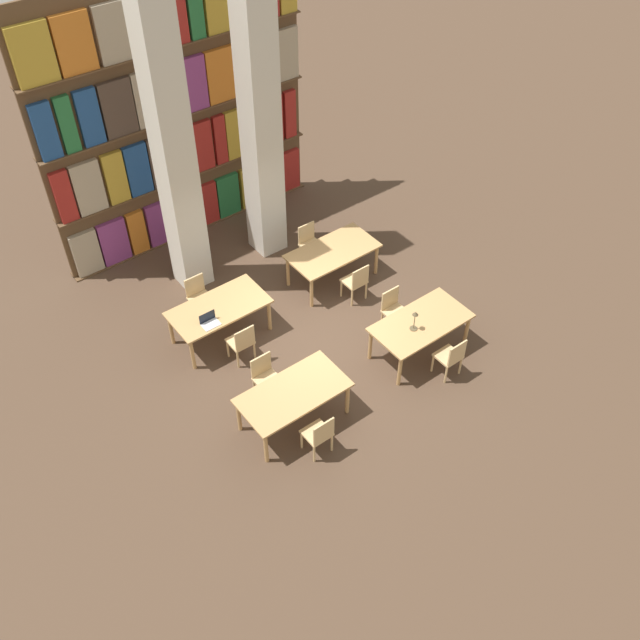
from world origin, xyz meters
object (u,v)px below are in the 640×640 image
(pillar_left, at_px, (173,152))
(desk_lamp_0, at_px, (415,318))
(chair_1, at_px, (265,376))
(chair_7, at_px, (310,243))
(chair_6, at_px, (356,281))
(reading_table_1, at_px, (421,325))
(reading_table_2, at_px, (219,310))
(pillar_center, at_px, (260,120))
(chair_5, at_px, (199,296))
(chair_0, at_px, (319,434))
(laptop, at_px, (210,322))
(reading_table_3, at_px, (333,253))
(reading_table_0, at_px, (293,395))
(chair_3, at_px, (393,309))
(chair_4, at_px, (242,342))
(chair_2, at_px, (451,357))

(pillar_left, bearing_deg, desk_lamp_0, -64.50)
(chair_1, relative_size, chair_7, 1.00)
(chair_6, bearing_deg, reading_table_1, -89.38)
(chair_1, distance_m, reading_table_2, 1.72)
(pillar_center, bearing_deg, reading_table_1, -84.04)
(chair_5, bearing_deg, chair_0, 88.18)
(chair_1, height_order, laptop, laptop)
(reading_table_3, bearing_deg, reading_table_1, -89.76)
(reading_table_0, height_order, reading_table_1, same)
(pillar_center, distance_m, chair_3, 4.37)
(pillar_left, relative_size, reading_table_1, 3.29)
(desk_lamp_0, height_order, chair_4, desk_lamp_0)
(chair_5, xyz_separation_m, chair_7, (2.68, 0.03, 0.00))
(chair_1, xyz_separation_m, chair_5, (0.13, 2.47, 0.00))
(pillar_center, height_order, laptop, pillar_center)
(pillar_left, height_order, pillar_center, same)
(chair_1, xyz_separation_m, laptop, (-0.22, 1.42, 0.32))
(chair_4, bearing_deg, reading_table_3, 16.44)
(chair_5, xyz_separation_m, laptop, (-0.34, -1.05, 0.32))
(chair_5, height_order, reading_table_3, chair_5)
(pillar_center, relative_size, reading_table_1, 3.29)
(pillar_center, distance_m, reading_table_2, 3.68)
(chair_1, relative_size, chair_2, 1.00)
(pillar_center, height_order, chair_5, pillar_center)
(chair_1, bearing_deg, reading_table_1, 163.57)
(chair_6, bearing_deg, chair_4, -179.36)
(chair_4, distance_m, chair_7, 3.10)
(chair_1, distance_m, reading_table_1, 2.95)
(chair_3, bearing_deg, chair_2, 90.00)
(laptop, bearing_deg, chair_5, 71.79)
(chair_0, xyz_separation_m, chair_5, (0.13, 3.99, 0.00))
(laptop, height_order, reading_table_3, laptop)
(chair_3, height_order, chair_4, same)
(reading_table_1, bearing_deg, chair_3, 87.06)
(chair_0, relative_size, laptop, 2.72)
(pillar_center, distance_m, chair_7, 2.74)
(chair_2, distance_m, desk_lamp_0, 0.95)
(chair_7, bearing_deg, reading_table_0, 49.75)
(chair_3, relative_size, chair_6, 1.00)
(chair_4, bearing_deg, pillar_center, 48.16)
(chair_4, xyz_separation_m, reading_table_3, (2.69, 0.79, 0.20))
(pillar_center, relative_size, chair_3, 6.89)
(chair_5, bearing_deg, pillar_left, -112.12)
(reading_table_2, height_order, reading_table_3, same)
(reading_table_0, bearing_deg, chair_3, 13.82)
(reading_table_0, height_order, chair_5, chair_5)
(chair_5, bearing_deg, chair_4, 90.00)
(pillar_center, relative_size, reading_table_2, 3.29)
(chair_2, bearing_deg, chair_0, 178.60)
(chair_5, bearing_deg, laptop, 71.79)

